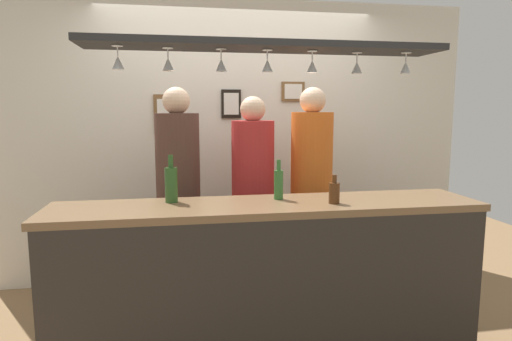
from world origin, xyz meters
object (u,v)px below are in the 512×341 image
Objects in this scene: person_left_brown_shirt at (178,178)px; person_right_orange_shirt at (311,174)px; bottle_champagne_green at (171,184)px; bottle_beer_green_import at (279,184)px; picture_frame_caricature at (168,114)px; picture_frame_upper_small at (293,91)px; person_middle_red_shirt at (253,181)px; bottle_beer_brown_stubby at (334,192)px; picture_frame_crest at (231,104)px.

person_right_orange_shirt is at bearing 0.00° from person_left_brown_shirt.
bottle_champagne_green is 0.69m from bottle_beer_green_import.
picture_frame_caricature is 1.55× the size of picture_frame_upper_small.
person_left_brown_shirt is at bearing -180.00° from person_middle_red_shirt.
picture_frame_upper_small is (0.43, 1.30, 0.65)m from bottle_beer_green_import.
person_right_orange_shirt is 5.93× the size of bottle_champagne_green.
person_middle_red_shirt is 9.47× the size of bottle_beer_brown_stubby.
person_right_orange_shirt is 5.23× the size of picture_frame_caricature.
bottle_beer_brown_stubby is 1.64m from picture_frame_upper_small.
bottle_beer_brown_stubby is at bearing -55.12° from picture_frame_caricature.
picture_frame_caricature is (-0.72, 1.30, 0.44)m from bottle_beer_green_import.
person_left_brown_shirt is 1.43m from picture_frame_upper_small.
bottle_champagne_green is 1.67× the size of bottle_beer_brown_stubby.
picture_frame_upper_small is (1.15, 0.00, 0.20)m from picture_frame_caricature.
bottle_beer_brown_stubby is at bearing -66.60° from person_middle_red_shirt.
picture_frame_upper_small is (1.12, 1.28, 0.63)m from bottle_champagne_green.
bottle_champagne_green is 1.36× the size of picture_frame_upper_small.
bottle_champagne_green is at bearing -93.34° from person_left_brown_shirt.
person_left_brown_shirt is at bearing 86.66° from bottle_champagne_green.
bottle_beer_brown_stubby is 0.69× the size of bottle_beer_green_import.
picture_frame_caricature reaches higher than bottle_beer_green_import.
person_left_brown_shirt is 1.00× the size of person_right_orange_shirt.
bottle_beer_brown_stubby is at bearing -30.53° from bottle_beer_green_import.
bottle_beer_brown_stubby is (-0.12, -0.86, 0.01)m from person_right_orange_shirt.
bottle_beer_brown_stubby is 1.66m from picture_frame_crest.
person_middle_red_shirt is at bearing 113.40° from bottle_beer_brown_stubby.
bottle_champagne_green is (-1.11, -0.65, 0.06)m from person_right_orange_shirt.
picture_frame_upper_small reaches higher than bottle_beer_green_import.
bottle_beer_green_import is at bearing -2.19° from bottle_champagne_green.
person_right_orange_shirt is 6.84× the size of bottle_beer_green_import.
bottle_beer_brown_stubby is 0.37m from bottle_beer_green_import.
picture_frame_upper_small is (0.49, 0.63, 0.74)m from person_middle_red_shirt.
picture_frame_caricature is (-1.04, 1.49, 0.48)m from bottle_beer_brown_stubby.
bottle_beer_green_import is at bearing -60.95° from picture_frame_caricature.
picture_frame_crest is at bearing 52.01° from person_left_brown_shirt.
picture_frame_crest is (-0.58, 0.63, 0.58)m from person_right_orange_shirt.
picture_frame_crest is (-0.16, 1.30, 0.53)m from bottle_beer_green_import.
picture_frame_caricature is at bearing 124.88° from bottle_beer_brown_stubby.
person_right_orange_shirt is at bearing -47.18° from picture_frame_crest.
picture_frame_crest reaches higher than person_left_brown_shirt.
bottle_beer_green_import is 1.56m from picture_frame_caricature.
picture_frame_upper_small is at bearing 71.75° from bottle_beer_green_import.
picture_frame_crest is (-0.47, 1.49, 0.56)m from bottle_beer_brown_stubby.
person_right_orange_shirt is 0.87m from bottle_beer_brown_stubby.
bottle_beer_green_import is at bearing 149.47° from bottle_beer_brown_stubby.
picture_frame_upper_small is at bearing 85.52° from bottle_beer_brown_stubby.
person_left_brown_shirt is 0.59m from person_middle_red_shirt.
person_left_brown_shirt is 5.90× the size of bottle_champagne_green.
person_middle_red_shirt is (0.59, 0.00, -0.04)m from person_left_brown_shirt.
picture_frame_caricature is (-0.08, 0.63, 0.49)m from person_left_brown_shirt.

